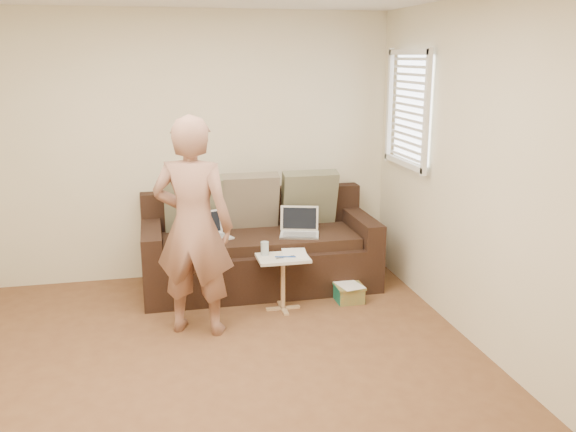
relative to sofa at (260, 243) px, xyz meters
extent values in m
plane|color=brown|center=(-0.61, -1.77, -0.42)|extent=(4.50, 4.50, 0.00)
plane|color=beige|center=(-0.61, 0.48, 0.87)|extent=(4.00, 0.00, 4.00)
plane|color=beige|center=(-0.61, -4.03, 0.87)|extent=(4.00, 0.00, 4.00)
plane|color=beige|center=(1.39, -1.77, 0.87)|extent=(0.00, 4.50, 4.50)
imported|color=#945B50|center=(-0.68, -0.90, 0.45)|extent=(0.75, 0.63, 1.75)
camera|label=1|loc=(-0.96, -5.56, 1.74)|focal=38.38mm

